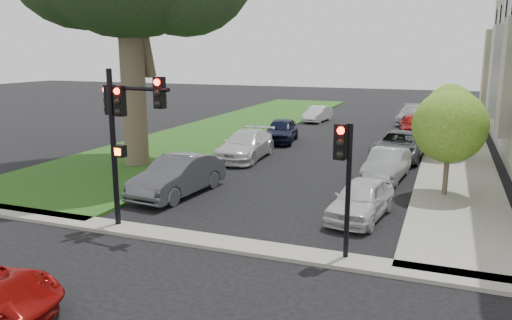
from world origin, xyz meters
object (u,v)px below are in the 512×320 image
(small_tree_b, at_px, (450,110))
(car_parked_1, at_px, (387,165))
(car_parked_9, at_px, (317,114))
(car_parked_4, at_px, (411,115))
(car_parked_6, at_px, (246,145))
(car_parked_0, at_px, (361,199))
(small_tree_c, at_px, (450,102))
(car_parked_5, at_px, (178,176))
(car_parked_7, at_px, (281,130))
(car_parked_3, at_px, (413,125))
(car_parked_2, at_px, (399,145))
(traffic_signal_main, at_px, (123,121))
(traffic_signal_secondary, at_px, (344,166))
(small_tree_a, at_px, (450,126))

(small_tree_b, relative_size, car_parked_1, 0.95)
(car_parked_1, distance_m, car_parked_9, 19.21)
(car_parked_4, height_order, car_parked_6, car_parked_6)
(car_parked_1, bearing_deg, car_parked_0, -86.42)
(small_tree_b, bearing_deg, small_tree_c, 90.00)
(car_parked_4, bearing_deg, car_parked_6, -111.45)
(car_parked_5, distance_m, car_parked_7, 13.05)
(car_parked_7, bearing_deg, car_parked_9, 82.68)
(car_parked_3, bearing_deg, car_parked_9, 142.93)
(car_parked_0, bearing_deg, car_parked_2, 95.99)
(small_tree_c, distance_m, traffic_signal_main, 24.88)
(car_parked_3, height_order, car_parked_5, car_parked_5)
(car_parked_7, bearing_deg, car_parked_2, -27.68)
(traffic_signal_main, distance_m, car_parked_4, 29.52)
(traffic_signal_secondary, distance_m, car_parked_9, 28.37)
(small_tree_b, relative_size, car_parked_3, 0.92)
(car_parked_5, bearing_deg, car_parked_6, 96.44)
(traffic_signal_secondary, relative_size, car_parked_1, 0.92)
(car_parked_2, xyz_separation_m, car_parked_4, (-0.38, 14.16, -0.00))
(car_parked_5, distance_m, car_parked_6, 7.44)
(car_parked_0, height_order, car_parked_4, car_parked_4)
(traffic_signal_main, bearing_deg, car_parked_9, 91.18)
(small_tree_c, distance_m, car_parked_0, 19.41)
(car_parked_2, bearing_deg, car_parked_4, 95.98)
(small_tree_a, bearing_deg, car_parked_9, 117.34)
(traffic_signal_main, height_order, car_parked_1, traffic_signal_main)
(small_tree_a, distance_m, small_tree_c, 15.34)
(small_tree_b, height_order, car_parked_2, small_tree_b)
(car_parked_5, xyz_separation_m, car_parked_9, (-0.10, 23.20, -0.16))
(car_parked_1, bearing_deg, small_tree_c, 84.86)
(car_parked_2, distance_m, car_parked_6, 8.29)
(car_parked_1, height_order, car_parked_6, car_parked_6)
(traffic_signal_main, xyz_separation_m, car_parked_7, (-0.38, 17.09, -2.81))
(car_parked_2, bearing_deg, car_parked_3, 93.56)
(car_parked_1, distance_m, car_parked_3, 13.25)
(small_tree_c, xyz_separation_m, traffic_signal_main, (-9.59, -22.93, 1.15))
(car_parked_3, bearing_deg, traffic_signal_secondary, -98.84)
(small_tree_a, bearing_deg, car_parked_6, 159.07)
(car_parked_1, relative_size, car_parked_7, 0.94)
(car_parked_0, height_order, car_parked_3, car_parked_3)
(traffic_signal_secondary, xyz_separation_m, car_parked_7, (-7.38, 17.13, -1.92))
(small_tree_c, xyz_separation_m, car_parked_6, (-10.16, -11.45, -1.66))
(traffic_signal_main, relative_size, car_parked_7, 1.16)
(traffic_signal_secondary, xyz_separation_m, car_parked_6, (-7.56, 11.52, -1.93))
(car_parked_2, distance_m, car_parked_3, 8.44)
(small_tree_b, xyz_separation_m, traffic_signal_secondary, (-2.60, -15.48, 0.03))
(car_parked_6, bearing_deg, small_tree_a, -23.50)
(traffic_signal_main, height_order, car_parked_7, traffic_signal_main)
(traffic_signal_secondary, distance_m, car_parked_0, 4.32)
(traffic_signal_main, distance_m, car_parked_1, 12.29)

